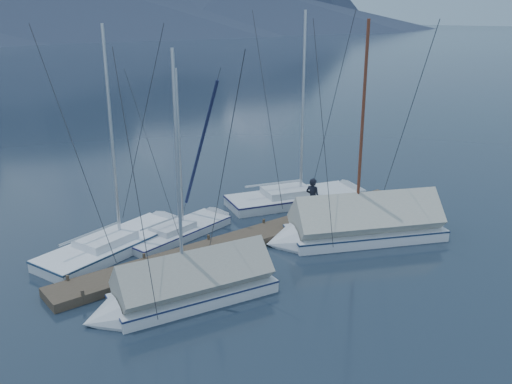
# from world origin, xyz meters

# --- Properties ---
(ground) EXTENTS (1000.00, 1000.00, 0.00)m
(ground) POSITION_xyz_m (0.00, 0.00, 0.00)
(ground) COLOR black
(ground) RESTS_ON ground
(dock) EXTENTS (18.00, 1.50, 0.54)m
(dock) POSITION_xyz_m (0.00, 2.00, 0.11)
(dock) COLOR #382D23
(dock) RESTS_ON ground
(mooring_posts) EXTENTS (15.12, 1.52, 0.35)m
(mooring_posts) POSITION_xyz_m (-0.50, 2.00, 0.35)
(mooring_posts) COLOR #382D23
(mooring_posts) RESTS_ON ground
(sailboat_open_left) EXTENTS (7.80, 4.21, 9.93)m
(sailboat_open_left) POSITION_xyz_m (-4.44, 5.11, 0.17)
(sailboat_open_left) COLOR silver
(sailboat_open_left) RESTS_ON ground
(sailboat_open_mid) EXTENTS (6.27, 3.04, 7.99)m
(sailboat_open_mid) POSITION_xyz_m (-1.69, 4.69, 0.14)
(sailboat_open_mid) COLOR silver
(sailboat_open_mid) RESTS_ON ground
(sailboat_open_right) EXTENTS (8.26, 4.37, 10.52)m
(sailboat_open_right) POSITION_xyz_m (5.53, 4.39, 0.18)
(sailboat_open_right) COLOR silver
(sailboat_open_right) RESTS_ON ground
(sailboat_covered_near) EXTENTS (8.11, 5.50, 10.21)m
(sailboat_covered_near) POSITION_xyz_m (3.35, -0.52, 0.51)
(sailboat_covered_near) COLOR silver
(sailboat_covered_near) RESTS_ON ground
(sailboat_covered_far) EXTENTS (6.81, 3.11, 9.23)m
(sailboat_covered_far) POSITION_xyz_m (-5.37, -0.63, 0.45)
(sailboat_covered_far) COLOR silver
(sailboat_covered_far) RESTS_ON ground
(person) EXTENTS (0.64, 0.80, 1.90)m
(person) POSITION_xyz_m (3.25, 1.88, 1.29)
(person) COLOR black
(person) RESTS_ON dock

